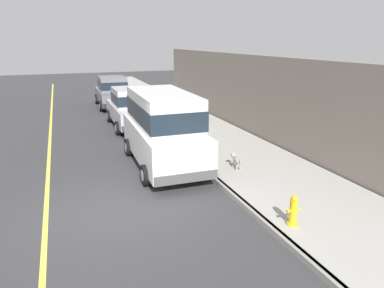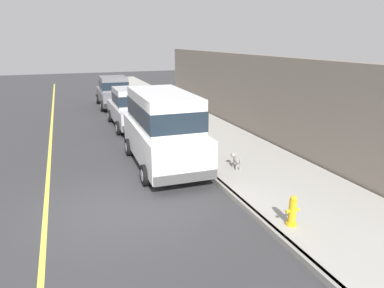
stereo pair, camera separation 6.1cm
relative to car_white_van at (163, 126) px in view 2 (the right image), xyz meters
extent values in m
plane|color=#38383A|center=(-2.13, -2.74, -1.39)|extent=(80.00, 80.00, 0.00)
cube|color=gray|center=(1.07, -2.74, -1.32)|extent=(0.16, 64.00, 0.14)
cube|color=#A8A59E|center=(2.87, -2.74, -1.32)|extent=(3.60, 64.00, 0.14)
cube|color=#E0D64C|center=(-3.73, -2.74, -1.39)|extent=(0.12, 57.60, 0.01)
cube|color=white|center=(0.00, 0.00, -0.52)|extent=(1.98, 4.83, 1.10)
cube|color=white|center=(0.00, 0.00, 0.58)|extent=(1.74, 3.83, 1.10)
cube|color=#19232D|center=(0.00, 0.00, 0.49)|extent=(1.78, 3.87, 0.61)
cube|color=#505050|center=(0.04, 2.35, -0.93)|extent=(1.87, 0.23, 0.28)
cube|color=#505050|center=(-0.04, -2.35, -0.93)|extent=(1.87, 0.23, 0.28)
cylinder|color=black|center=(-0.92, 1.50, -1.07)|extent=(0.23, 0.64, 0.64)
cylinder|color=#9E9EA3|center=(-0.92, 1.50, -1.07)|extent=(0.25, 0.36, 0.35)
cylinder|color=black|center=(0.98, 1.47, -1.07)|extent=(0.23, 0.64, 0.64)
cylinder|color=#9E9EA3|center=(0.98, 1.47, -1.07)|extent=(0.25, 0.36, 0.35)
cylinder|color=black|center=(-0.98, -1.47, -1.07)|extent=(0.23, 0.64, 0.64)
cylinder|color=#9E9EA3|center=(-0.98, -1.47, -1.07)|extent=(0.25, 0.36, 0.35)
cylinder|color=black|center=(0.92, -1.51, -1.07)|extent=(0.23, 0.64, 0.64)
cylinder|color=#9E9EA3|center=(0.92, -1.51, -1.07)|extent=(0.25, 0.36, 0.35)
cube|color=#EAEACC|center=(-0.55, 2.39, -0.36)|extent=(0.28, 0.08, 0.14)
cube|color=#EAEACC|center=(0.63, 2.37, -0.36)|extent=(0.28, 0.08, 0.14)
cube|color=#BCBCC1|center=(0.07, 5.99, -0.69)|extent=(1.82, 4.51, 0.76)
cube|color=#BCBCC1|center=(0.07, 5.89, 0.11)|extent=(1.59, 2.11, 0.84)
cube|color=#19232D|center=(0.07, 5.89, 0.04)|extent=(1.63, 2.15, 0.46)
cube|color=#424243|center=(0.06, 8.19, -0.93)|extent=(1.76, 0.21, 0.28)
cube|color=#424243|center=(0.09, 3.79, -0.93)|extent=(1.76, 0.21, 0.28)
cylinder|color=black|center=(-0.83, 7.38, -1.07)|extent=(0.22, 0.64, 0.64)
cylinder|color=#9E9EA3|center=(-0.83, 7.38, -1.07)|extent=(0.24, 0.35, 0.35)
cylinder|color=black|center=(0.97, 7.39, -1.07)|extent=(0.22, 0.64, 0.64)
cylinder|color=#9E9EA3|center=(0.97, 7.39, -1.07)|extent=(0.24, 0.35, 0.35)
cylinder|color=black|center=(-0.82, 4.59, -1.07)|extent=(0.22, 0.64, 0.64)
cylinder|color=#9E9EA3|center=(-0.82, 4.59, -1.07)|extent=(0.24, 0.35, 0.35)
cylinder|color=black|center=(0.98, 4.60, -1.07)|extent=(0.22, 0.64, 0.64)
cylinder|color=#9E9EA3|center=(0.98, 4.60, -1.07)|extent=(0.24, 0.35, 0.35)
cube|color=#EAEACC|center=(-0.50, 8.22, -0.58)|extent=(0.28, 0.08, 0.14)
cube|color=#EAEACC|center=(0.62, 8.23, -0.58)|extent=(0.28, 0.08, 0.14)
cube|color=slate|center=(0.02, 11.80, -0.69)|extent=(1.84, 4.52, 0.76)
cube|color=slate|center=(0.02, 11.70, 0.11)|extent=(1.60, 2.12, 0.84)
cube|color=#19232D|center=(0.02, 11.70, 0.04)|extent=(1.64, 2.16, 0.46)
cube|color=#252527|center=(0.04, 14.00, -0.93)|extent=(1.77, 0.22, 0.28)
cube|color=#252527|center=(0.00, 9.60, -0.93)|extent=(1.77, 0.22, 0.28)
cylinder|color=black|center=(-0.86, 13.20, -1.07)|extent=(0.23, 0.64, 0.64)
cylinder|color=#9E9EA3|center=(-0.86, 13.20, -1.07)|extent=(0.24, 0.35, 0.35)
cylinder|color=black|center=(0.94, 13.18, -1.07)|extent=(0.23, 0.64, 0.64)
cylinder|color=#9E9EA3|center=(0.94, 13.18, -1.07)|extent=(0.24, 0.35, 0.35)
cylinder|color=black|center=(-0.89, 10.41, -1.07)|extent=(0.23, 0.64, 0.64)
cylinder|color=#9E9EA3|center=(-0.89, 10.41, -1.07)|extent=(0.24, 0.35, 0.35)
cylinder|color=black|center=(0.91, 10.39, -1.07)|extent=(0.23, 0.64, 0.64)
cylinder|color=#9E9EA3|center=(0.91, 10.39, -1.07)|extent=(0.24, 0.35, 0.35)
cube|color=#EAEACC|center=(-0.51, 14.03, -0.58)|extent=(0.28, 0.08, 0.14)
cube|color=#EAEACC|center=(0.60, 14.02, -0.58)|extent=(0.28, 0.08, 0.14)
ellipsoid|color=#999691|center=(2.01, -1.48, -0.97)|extent=(0.23, 0.45, 0.20)
cylinder|color=#999691|center=(1.96, -1.34, -1.16)|extent=(0.05, 0.05, 0.18)
cylinder|color=#999691|center=(2.08, -1.35, -1.16)|extent=(0.05, 0.05, 0.18)
cylinder|color=#999691|center=(1.95, -1.62, -1.16)|extent=(0.05, 0.05, 0.18)
cylinder|color=#999691|center=(2.07, -1.62, -1.16)|extent=(0.05, 0.05, 0.18)
sphere|color=#999691|center=(2.03, -1.19, -0.88)|extent=(0.17, 0.17, 0.17)
ellipsoid|color=#54524F|center=(2.04, -1.11, -0.90)|extent=(0.08, 0.11, 0.06)
cone|color=#999691|center=(1.98, -1.20, -0.80)|extent=(0.06, 0.06, 0.07)
cone|color=#999691|center=(2.08, -1.21, -0.80)|extent=(0.06, 0.06, 0.07)
cylinder|color=#999691|center=(2.00, -1.74, -0.91)|extent=(0.04, 0.12, 0.13)
cylinder|color=gold|center=(1.52, -5.15, -1.22)|extent=(0.24, 0.24, 0.06)
cylinder|color=gold|center=(1.52, -5.15, -0.92)|extent=(0.17, 0.17, 0.55)
sphere|color=gold|center=(1.52, -5.15, -0.60)|extent=(0.15, 0.15, 0.15)
cylinder|color=gold|center=(1.40, -5.15, -0.89)|extent=(0.10, 0.07, 0.07)
cylinder|color=gold|center=(1.64, -5.15, -0.89)|extent=(0.10, 0.07, 0.07)
cube|color=slate|center=(4.97, 3.60, 0.37)|extent=(0.50, 20.00, 3.53)
camera|label=1|loc=(-3.08, -10.98, 2.76)|focal=32.83mm
camera|label=2|loc=(-3.02, -11.00, 2.76)|focal=32.83mm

